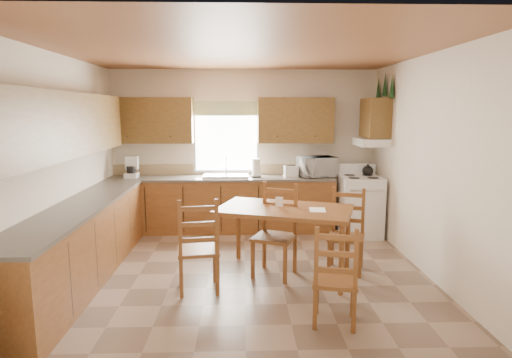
{
  "coord_description": "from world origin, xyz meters",
  "views": [
    {
      "loc": [
        -0.02,
        -5.11,
        2.03
      ],
      "look_at": [
        0.15,
        0.3,
        1.15
      ],
      "focal_mm": 30.0,
      "sensor_mm": 36.0,
      "label": 1
    }
  ],
  "objects_px": {
    "dining_table": "(284,241)",
    "chair_near_left": "(198,244)",
    "microwave": "(317,167)",
    "chair_far_left": "(274,231)",
    "chair_near_right": "(335,274)",
    "stove": "(360,207)",
    "chair_far_right": "(346,232)"
  },
  "relations": [
    {
      "from": "dining_table",
      "to": "chair_near_left",
      "type": "height_order",
      "value": "chair_near_left"
    },
    {
      "from": "microwave",
      "to": "chair_far_left",
      "type": "xyz_separation_m",
      "value": [
        -0.86,
        -2.03,
        -0.52
      ]
    },
    {
      "from": "microwave",
      "to": "chair_near_right",
      "type": "distance_m",
      "value": 3.31
    },
    {
      "from": "dining_table",
      "to": "chair_far_left",
      "type": "bearing_deg",
      "value": -150.05
    },
    {
      "from": "microwave",
      "to": "stove",
      "type": "bearing_deg",
      "value": -42.78
    },
    {
      "from": "chair_near_left",
      "to": "chair_far_left",
      "type": "xyz_separation_m",
      "value": [
        0.89,
        0.4,
        0.02
      ]
    },
    {
      "from": "microwave",
      "to": "chair_near_right",
      "type": "bearing_deg",
      "value": -112.07
    },
    {
      "from": "dining_table",
      "to": "chair_near_left",
      "type": "bearing_deg",
      "value": -138.71
    },
    {
      "from": "stove",
      "to": "microwave",
      "type": "height_order",
      "value": "microwave"
    },
    {
      "from": "dining_table",
      "to": "chair_near_right",
      "type": "height_order",
      "value": "chair_near_right"
    },
    {
      "from": "stove",
      "to": "chair_far_left",
      "type": "xyz_separation_m",
      "value": [
        -1.52,
        -1.69,
        0.09
      ]
    },
    {
      "from": "chair_far_right",
      "to": "dining_table",
      "type": "bearing_deg",
      "value": -155.27
    },
    {
      "from": "chair_near_left",
      "to": "chair_near_right",
      "type": "distance_m",
      "value": 1.6
    },
    {
      "from": "chair_near_left",
      "to": "chair_near_right",
      "type": "height_order",
      "value": "chair_near_left"
    },
    {
      "from": "microwave",
      "to": "chair_far_left",
      "type": "relative_size",
      "value": 0.49
    },
    {
      "from": "stove",
      "to": "microwave",
      "type": "bearing_deg",
      "value": 153.66
    },
    {
      "from": "dining_table",
      "to": "chair_far_right",
      "type": "bearing_deg",
      "value": 25.06
    },
    {
      "from": "microwave",
      "to": "chair_far_right",
      "type": "height_order",
      "value": "microwave"
    },
    {
      "from": "microwave",
      "to": "dining_table",
      "type": "xyz_separation_m",
      "value": [
        -0.73,
        -2.0,
        -0.66
      ]
    },
    {
      "from": "stove",
      "to": "chair_far_right",
      "type": "xyz_separation_m",
      "value": [
        -0.6,
        -1.58,
        0.04
      ]
    },
    {
      "from": "stove",
      "to": "chair_far_right",
      "type": "relative_size",
      "value": 0.92
    },
    {
      "from": "chair_far_left",
      "to": "chair_near_left",
      "type": "bearing_deg",
      "value": -131.76
    },
    {
      "from": "chair_near_right",
      "to": "dining_table",
      "type": "bearing_deg",
      "value": -60.94
    },
    {
      "from": "chair_far_left",
      "to": "chair_far_right",
      "type": "bearing_deg",
      "value": 31.22
    },
    {
      "from": "dining_table",
      "to": "chair_far_left",
      "type": "xyz_separation_m",
      "value": [
        -0.12,
        -0.02,
        0.14
      ]
    },
    {
      "from": "dining_table",
      "to": "chair_near_right",
      "type": "distance_m",
      "value": 1.29
    },
    {
      "from": "stove",
      "to": "dining_table",
      "type": "xyz_separation_m",
      "value": [
        -1.39,
        -1.67,
        -0.05
      ]
    },
    {
      "from": "stove",
      "to": "chair_far_right",
      "type": "height_order",
      "value": "chair_far_right"
    },
    {
      "from": "stove",
      "to": "chair_near_left",
      "type": "bearing_deg",
      "value": -138.18
    },
    {
      "from": "chair_near_left",
      "to": "chair_far_left",
      "type": "distance_m",
      "value": 0.97
    },
    {
      "from": "stove",
      "to": "chair_near_left",
      "type": "xyz_separation_m",
      "value": [
        -2.41,
        -2.09,
        0.06
      ]
    },
    {
      "from": "chair_near_left",
      "to": "chair_near_right",
      "type": "bearing_deg",
      "value": 141.3
    }
  ]
}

